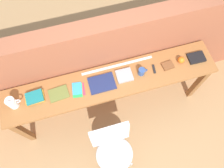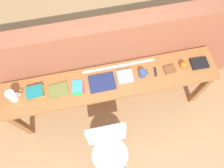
% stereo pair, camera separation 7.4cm
% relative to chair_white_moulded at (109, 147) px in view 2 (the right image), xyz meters
% --- Properties ---
extents(ground_plane, '(40.00, 40.00, 0.00)m').
position_rel_chair_white_moulded_xyz_m(ground_plane, '(0.17, 0.37, -0.53)').
color(ground_plane, tan).
extents(brick_wall_back, '(6.00, 0.20, 1.47)m').
position_rel_chair_white_moulded_xyz_m(brick_wall_back, '(0.17, 1.01, 0.21)').
color(brick_wall_back, '#935138').
rests_on(brick_wall_back, ground).
extents(sideboard, '(2.50, 0.44, 0.88)m').
position_rel_chair_white_moulded_xyz_m(sideboard, '(0.17, 0.67, 0.21)').
color(sideboard, '#996033').
rests_on(sideboard, ground).
extents(chair_white_moulded, '(0.44, 0.45, 0.89)m').
position_rel_chair_white_moulded_xyz_m(chair_white_moulded, '(0.00, 0.00, 0.00)').
color(chair_white_moulded, silver).
rests_on(chair_white_moulded, ground).
extents(pitcher_white, '(0.14, 0.10, 0.18)m').
position_rel_chair_white_moulded_xyz_m(pitcher_white, '(-0.91, 0.68, 0.43)').
color(pitcher_white, white).
rests_on(pitcher_white, sideboard).
extents(book_stack_leftmost, '(0.20, 0.15, 0.06)m').
position_rel_chair_white_moulded_xyz_m(book_stack_leftmost, '(-0.69, 0.70, 0.38)').
color(book_stack_leftmost, gold).
rests_on(book_stack_leftmost, sideboard).
extents(magazine_cycling, '(0.23, 0.17, 0.02)m').
position_rel_chair_white_moulded_xyz_m(magazine_cycling, '(-0.43, 0.68, 0.36)').
color(magazine_cycling, olive).
rests_on(magazine_cycling, sideboard).
extents(pamphlet_pile_colourful, '(0.16, 0.20, 0.01)m').
position_rel_chair_white_moulded_xyz_m(pamphlet_pile_colourful, '(-0.21, 0.67, 0.36)').
color(pamphlet_pile_colourful, '#E5334C').
rests_on(pamphlet_pile_colourful, sideboard).
extents(book_open_centre, '(0.29, 0.21, 0.02)m').
position_rel_chair_white_moulded_xyz_m(book_open_centre, '(0.06, 0.67, 0.36)').
color(book_open_centre, navy).
rests_on(book_open_centre, sideboard).
extents(book_grey_hardcover, '(0.19, 0.17, 0.03)m').
position_rel_chair_white_moulded_xyz_m(book_grey_hardcover, '(0.33, 0.69, 0.37)').
color(book_grey_hardcover, '#9E9EA3').
rests_on(book_grey_hardcover, sideboard).
extents(mug, '(0.11, 0.08, 0.09)m').
position_rel_chair_white_moulded_xyz_m(mug, '(0.53, 0.67, 0.40)').
color(mug, '#2D4C8C').
rests_on(mug, sideboard).
extents(multitool_folded, '(0.04, 0.11, 0.02)m').
position_rel_chair_white_moulded_xyz_m(multitool_folded, '(0.69, 0.68, 0.36)').
color(multitool_folded, black).
rests_on(multitool_folded, sideboard).
extents(leather_journal_brown, '(0.14, 0.11, 0.02)m').
position_rel_chair_white_moulded_xyz_m(leather_journal_brown, '(0.86, 0.67, 0.37)').
color(leather_journal_brown, brown).
rests_on(leather_journal_brown, sideboard).
extents(sports_ball_small, '(0.08, 0.08, 0.08)m').
position_rel_chair_white_moulded_xyz_m(sports_ball_small, '(1.03, 0.69, 0.39)').
color(sports_ball_small, orange).
rests_on(sports_ball_small, sideboard).
extents(book_repair_rightmost, '(0.20, 0.15, 0.03)m').
position_rel_chair_white_moulded_xyz_m(book_repair_rightmost, '(1.23, 0.68, 0.37)').
color(book_repair_rightmost, black).
rests_on(book_repair_rightmost, sideboard).
extents(ruler_metal_back_edge, '(0.86, 0.03, 0.00)m').
position_rel_chair_white_moulded_xyz_m(ruler_metal_back_edge, '(0.30, 0.84, 0.35)').
color(ruler_metal_back_edge, silver).
rests_on(ruler_metal_back_edge, sideboard).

